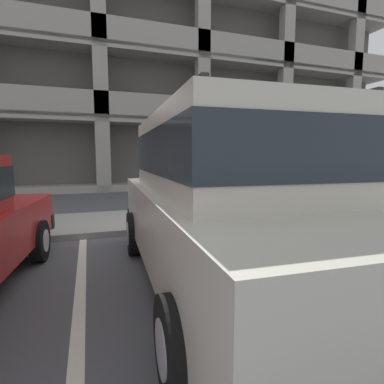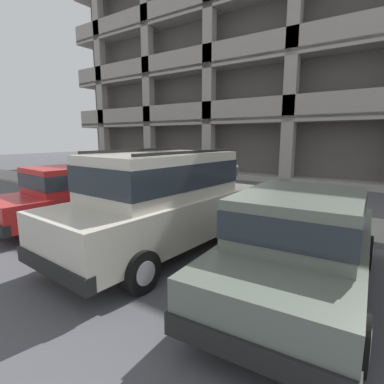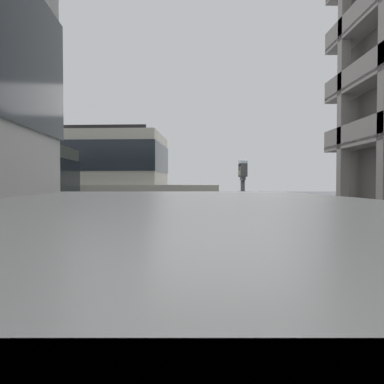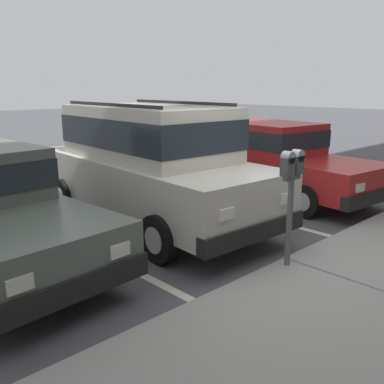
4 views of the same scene
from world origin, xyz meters
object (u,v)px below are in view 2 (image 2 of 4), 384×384
Objects in this scene: red_sedan at (79,193)px; dark_hatchback at (301,240)px; fire_hydrant at (119,186)px; silver_suv at (163,198)px; parking_garage at (319,74)px; parking_meter_near at (231,178)px.

dark_hatchback is (5.87, -0.43, 0.00)m from red_sedan.
fire_hydrant is (-7.50, 3.26, -0.36)m from dark_hatchback.
fire_hydrant is (-1.62, 2.82, -0.36)m from red_sedan.
parking_garage is at bearing 96.11° from silver_suv.
parking_meter_near reaches higher than red_sedan.
parking_garage is (-3.57, 15.78, 5.21)m from dark_hatchback.
dark_hatchback is 17.00m from parking_garage.
red_sedan is 0.14× the size of parking_garage.
fire_hydrant is at bearing 176.48° from parking_meter_near.
parking_meter_near is 2.05× the size of fire_hydrant.
red_sedan is 3.28m from fire_hydrant.
silver_suv is at bearing 172.87° from dark_hatchback.
silver_suv reaches higher than dark_hatchback.
fire_hydrant is (-4.77, 3.09, -0.62)m from silver_suv.
parking_garage is 45.71× the size of fire_hydrant.
parking_garage reaches higher than fire_hydrant.
parking_garage reaches higher than dark_hatchback.
silver_suv is 2.74m from dark_hatchback.
parking_meter_near is (3.20, 2.53, 0.37)m from red_sedan.
parking_meter_near reaches higher than fire_hydrant.
silver_suv is at bearing -32.97° from fire_hydrant.
parking_meter_near is 13.73m from parking_garage.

